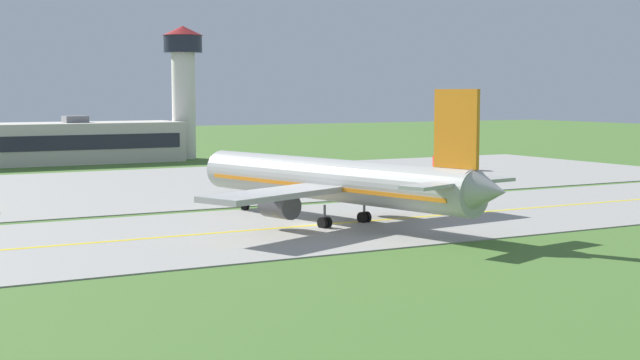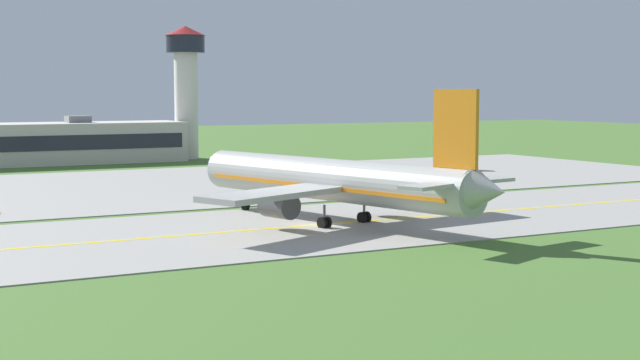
% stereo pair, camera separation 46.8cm
% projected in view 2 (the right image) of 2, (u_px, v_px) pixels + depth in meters
% --- Properties ---
extents(ground_plane, '(500.00, 500.00, 0.00)m').
position_uv_depth(ground_plane, '(316.00, 226.00, 84.05)').
color(ground_plane, '#47702D').
extents(taxiway_strip, '(240.00, 28.00, 0.10)m').
position_uv_depth(taxiway_strip, '(316.00, 226.00, 84.05)').
color(taxiway_strip, '#9E9B93').
rests_on(taxiway_strip, ground).
extents(apron_pad, '(140.00, 52.00, 0.10)m').
position_uv_depth(apron_pad, '(238.00, 182.00, 125.58)').
color(apron_pad, '#9E9B93').
rests_on(apron_pad, ground).
extents(taxiway_centreline, '(220.00, 0.60, 0.01)m').
position_uv_depth(taxiway_centreline, '(316.00, 225.00, 84.04)').
color(taxiway_centreline, yellow).
rests_on(taxiway_centreline, taxiway_strip).
extents(airplane_lead, '(32.03, 39.14, 12.70)m').
position_uv_depth(airplane_lead, '(334.00, 181.00, 84.93)').
color(airplane_lead, '#ADADA8').
rests_on(airplane_lead, ground).
extents(service_truck_baggage, '(6.29, 4.49, 2.60)m').
position_uv_depth(service_truck_baggage, '(455.00, 161.00, 143.99)').
color(service_truck_baggage, red).
rests_on(service_truck_baggage, ground).
extents(terminal_building, '(61.11, 12.88, 8.35)m').
position_uv_depth(terminal_building, '(7.00, 144.00, 154.77)').
color(terminal_building, beige).
rests_on(terminal_building, ground).
extents(control_tower, '(7.60, 7.60, 24.90)m').
position_uv_depth(control_tower, '(186.00, 78.00, 169.38)').
color(control_tower, silver).
rests_on(control_tower, ground).
extents(traffic_cone_mid_edge, '(0.44, 0.44, 0.60)m').
position_uv_depth(traffic_cone_mid_edge, '(349.00, 201.00, 100.88)').
color(traffic_cone_mid_edge, orange).
rests_on(traffic_cone_mid_edge, ground).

